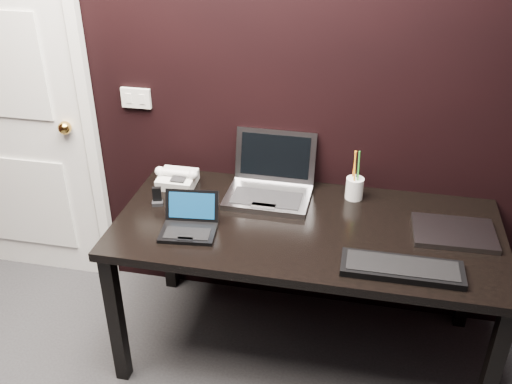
% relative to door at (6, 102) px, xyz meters
% --- Properties ---
extents(wall_back, '(4.00, 0.00, 4.00)m').
position_rel_door_xyz_m(wall_back, '(1.35, 0.02, 0.26)').
color(wall_back, black).
rests_on(wall_back, ground).
extents(door, '(0.99, 0.10, 2.14)m').
position_rel_door_xyz_m(door, '(0.00, 0.00, 0.00)').
color(door, white).
rests_on(door, ground).
extents(wall_switch, '(0.15, 0.02, 0.10)m').
position_rel_door_xyz_m(wall_switch, '(0.73, 0.01, 0.08)').
color(wall_switch, silver).
rests_on(wall_switch, wall_back).
extents(desk, '(1.70, 0.80, 0.74)m').
position_rel_door_xyz_m(desk, '(1.65, -0.38, -0.38)').
color(desk, black).
rests_on(desk, ground).
extents(netbook, '(0.26, 0.23, 0.15)m').
position_rel_door_xyz_m(netbook, '(1.15, -0.53, -0.27)').
color(netbook, black).
rests_on(netbook, desk).
extents(silver_laptop, '(0.40, 0.36, 0.27)m').
position_rel_door_xyz_m(silver_laptop, '(1.44, -0.15, -0.25)').
color(silver_laptop, '#95969A').
rests_on(silver_laptop, desk).
extents(ext_keyboard, '(0.47, 0.16, 0.03)m').
position_rel_door_xyz_m(ext_keyboard, '(2.05, -0.63, -0.29)').
color(ext_keyboard, black).
rests_on(ext_keyboard, desk).
extents(closed_laptop, '(0.35, 0.26, 0.02)m').
position_rel_door_xyz_m(closed_laptop, '(2.28, -0.33, -0.29)').
color(closed_laptop, gray).
rests_on(closed_laptop, desk).
extents(desk_phone, '(0.22, 0.16, 0.11)m').
position_rel_door_xyz_m(desk_phone, '(0.97, -0.15, -0.27)').
color(desk_phone, silver).
rests_on(desk_phone, desk).
extents(mobile_phone, '(0.06, 0.05, 0.09)m').
position_rel_door_xyz_m(mobile_phone, '(0.94, -0.34, -0.27)').
color(mobile_phone, black).
rests_on(mobile_phone, desk).
extents(pen_cup, '(0.10, 0.10, 0.25)m').
position_rel_door_xyz_m(pen_cup, '(1.84, -0.09, -0.25)').
color(pen_cup, silver).
rests_on(pen_cup, desk).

